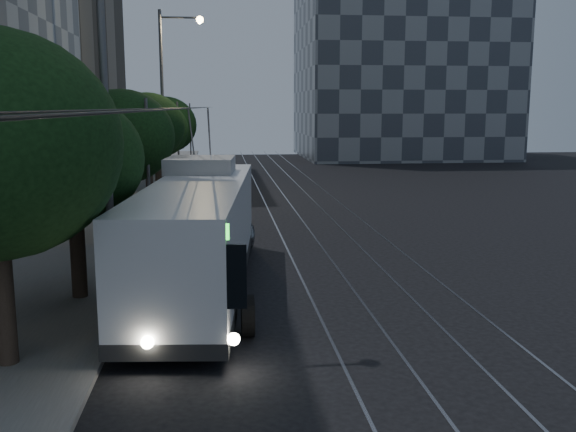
{
  "coord_description": "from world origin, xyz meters",
  "views": [
    {
      "loc": [
        -2.35,
        -16.9,
        5.64
      ],
      "look_at": [
        -0.33,
        2.09,
        2.38
      ],
      "focal_mm": 40.0,
      "sensor_mm": 36.0,
      "label": 1
    }
  ],
  "objects_px": {
    "car_white_c": "(196,181)",
    "streetlamp_far": "(169,88)",
    "trolleybus": "(199,233)",
    "car_white_a": "(185,195)",
    "streetlamp_near": "(121,71)",
    "car_white_d": "(194,172)",
    "pickup_silver": "(207,223)",
    "car_white_b": "(208,189)"
  },
  "relations": [
    {
      "from": "trolleybus",
      "to": "streetlamp_far",
      "type": "height_order",
      "value": "streetlamp_far"
    },
    {
      "from": "car_white_c",
      "to": "streetlamp_near",
      "type": "xyz_separation_m",
      "value": [
        -0.85,
        -25.98,
        5.76
      ]
    },
    {
      "from": "trolleybus",
      "to": "car_white_b",
      "type": "bearing_deg",
      "value": 95.44
    },
    {
      "from": "pickup_silver",
      "to": "trolleybus",
      "type": "bearing_deg",
      "value": -106.1
    },
    {
      "from": "car_white_d",
      "to": "streetlamp_near",
      "type": "distance_m",
      "value": 33.15
    },
    {
      "from": "streetlamp_near",
      "to": "car_white_a",
      "type": "bearing_deg",
      "value": 88.58
    },
    {
      "from": "car_white_a",
      "to": "streetlamp_near",
      "type": "height_order",
      "value": "streetlamp_near"
    },
    {
      "from": "trolleybus",
      "to": "streetlamp_far",
      "type": "relative_size",
      "value": 1.15
    },
    {
      "from": "car_white_d",
      "to": "streetlamp_near",
      "type": "bearing_deg",
      "value": -75.42
    },
    {
      "from": "car_white_c",
      "to": "car_white_d",
      "type": "distance_m",
      "value": 6.66
    },
    {
      "from": "car_white_d",
      "to": "streetlamp_far",
      "type": "relative_size",
      "value": 0.36
    },
    {
      "from": "trolleybus",
      "to": "streetlamp_far",
      "type": "bearing_deg",
      "value": 101.5
    },
    {
      "from": "car_white_a",
      "to": "car_white_c",
      "type": "xyz_separation_m",
      "value": [
        0.38,
        6.88,
        -0.01
      ]
    },
    {
      "from": "trolleybus",
      "to": "car_white_d",
      "type": "bearing_deg",
      "value": 97.62
    },
    {
      "from": "car_white_b",
      "to": "pickup_silver",
      "type": "bearing_deg",
      "value": -83.48
    },
    {
      "from": "car_white_b",
      "to": "car_white_d",
      "type": "relative_size",
      "value": 1.08
    },
    {
      "from": "trolleybus",
      "to": "car_white_b",
      "type": "xyz_separation_m",
      "value": [
        -0.09,
        19.92,
        -1.16
      ]
    },
    {
      "from": "pickup_silver",
      "to": "car_white_c",
      "type": "xyz_separation_m",
      "value": [
        -0.98,
        16.04,
        -0.07
      ]
    },
    {
      "from": "streetlamp_near",
      "to": "car_white_b",
      "type": "bearing_deg",
      "value": 85.81
    },
    {
      "from": "streetlamp_near",
      "to": "streetlamp_far",
      "type": "relative_size",
      "value": 0.96
    },
    {
      "from": "car_white_a",
      "to": "streetlamp_far",
      "type": "xyz_separation_m",
      "value": [
        -1.07,
        4.82,
        6.02
      ]
    },
    {
      "from": "trolleybus",
      "to": "car_white_a",
      "type": "distance_m",
      "value": 16.43
    },
    {
      "from": "streetlamp_near",
      "to": "car_white_c",
      "type": "bearing_deg",
      "value": 88.12
    },
    {
      "from": "car_white_a",
      "to": "trolleybus",
      "type": "bearing_deg",
      "value": -107.81
    },
    {
      "from": "car_white_a",
      "to": "streetlamp_near",
      "type": "xyz_separation_m",
      "value": [
        -0.47,
        -19.1,
        5.75
      ]
    },
    {
      "from": "pickup_silver",
      "to": "car_white_d",
      "type": "relative_size",
      "value": 1.48
    },
    {
      "from": "car_white_b",
      "to": "streetlamp_far",
      "type": "distance_m",
      "value": 6.68
    },
    {
      "from": "trolleybus",
      "to": "car_white_b",
      "type": "relative_size",
      "value": 2.98
    },
    {
      "from": "car_white_d",
      "to": "streetlamp_far",
      "type": "height_order",
      "value": "streetlamp_far"
    },
    {
      "from": "streetlamp_near",
      "to": "pickup_silver",
      "type": "bearing_deg",
      "value": 79.58
    },
    {
      "from": "pickup_silver",
      "to": "car_white_c",
      "type": "distance_m",
      "value": 16.07
    },
    {
      "from": "streetlamp_far",
      "to": "car_white_c",
      "type": "bearing_deg",
      "value": 54.92
    },
    {
      "from": "pickup_silver",
      "to": "car_white_d",
      "type": "distance_m",
      "value": 22.72
    },
    {
      "from": "car_white_c",
      "to": "trolleybus",
      "type": "bearing_deg",
      "value": -73.9
    },
    {
      "from": "car_white_a",
      "to": "streetlamp_near",
      "type": "relative_size",
      "value": 0.42
    },
    {
      "from": "trolleybus",
      "to": "pickup_silver",
      "type": "bearing_deg",
      "value": 94.55
    },
    {
      "from": "car_white_a",
      "to": "car_white_b",
      "type": "height_order",
      "value": "car_white_a"
    },
    {
      "from": "car_white_b",
      "to": "car_white_d",
      "type": "height_order",
      "value": "car_white_d"
    },
    {
      "from": "trolleybus",
      "to": "car_white_a",
      "type": "bearing_deg",
      "value": 99.64
    },
    {
      "from": "car_white_c",
      "to": "streetlamp_far",
      "type": "height_order",
      "value": "streetlamp_far"
    },
    {
      "from": "car_white_d",
      "to": "streetlamp_near",
      "type": "height_order",
      "value": "streetlamp_near"
    },
    {
      "from": "car_white_b",
      "to": "trolleybus",
      "type": "bearing_deg",
      "value": -83.98
    }
  ]
}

